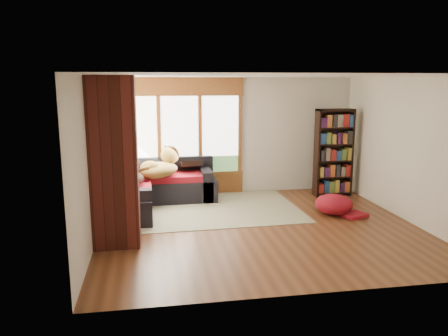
{
  "coord_description": "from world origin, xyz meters",
  "views": [
    {
      "loc": [
        -1.85,
        -7.1,
        2.51
      ],
      "look_at": [
        -0.53,
        0.63,
        0.95
      ],
      "focal_mm": 35.0,
      "sensor_mm": 36.0,
      "label": 1
    }
  ],
  "objects_px": {
    "sectional_sofa": "(147,191)",
    "dog_tan": "(161,167)",
    "dog_brindle": "(131,176)",
    "pouf": "(334,204)",
    "area_rug": "(214,208)",
    "bookshelf": "(334,153)",
    "brick_chimney": "(114,162)"
  },
  "relations": [
    {
      "from": "bookshelf",
      "to": "dog_brindle",
      "type": "bearing_deg",
      "value": -169.85
    },
    {
      "from": "bookshelf",
      "to": "dog_brindle",
      "type": "height_order",
      "value": "bookshelf"
    },
    {
      "from": "area_rug",
      "to": "brick_chimney",
      "type": "bearing_deg",
      "value": -138.13
    },
    {
      "from": "sectional_sofa",
      "to": "pouf",
      "type": "distance_m",
      "value": 3.74
    },
    {
      "from": "pouf",
      "to": "dog_brindle",
      "type": "relative_size",
      "value": 0.83
    },
    {
      "from": "area_rug",
      "to": "dog_brindle",
      "type": "height_order",
      "value": "dog_brindle"
    },
    {
      "from": "brick_chimney",
      "to": "bookshelf",
      "type": "height_order",
      "value": "brick_chimney"
    },
    {
      "from": "dog_brindle",
      "to": "bookshelf",
      "type": "bearing_deg",
      "value": -70.73
    },
    {
      "from": "bookshelf",
      "to": "dog_tan",
      "type": "height_order",
      "value": "bookshelf"
    },
    {
      "from": "pouf",
      "to": "bookshelf",
      "type": "bearing_deg",
      "value": 67.99
    },
    {
      "from": "pouf",
      "to": "dog_brindle",
      "type": "bearing_deg",
      "value": 171.41
    },
    {
      "from": "bookshelf",
      "to": "pouf",
      "type": "height_order",
      "value": "bookshelf"
    },
    {
      "from": "sectional_sofa",
      "to": "dog_brindle",
      "type": "relative_size",
      "value": 2.56
    },
    {
      "from": "bookshelf",
      "to": "area_rug",
      "type": "bearing_deg",
      "value": -167.29
    },
    {
      "from": "dog_tan",
      "to": "dog_brindle",
      "type": "distance_m",
      "value": 0.85
    },
    {
      "from": "sectional_sofa",
      "to": "area_rug",
      "type": "bearing_deg",
      "value": -14.31
    },
    {
      "from": "brick_chimney",
      "to": "dog_tan",
      "type": "height_order",
      "value": "brick_chimney"
    },
    {
      "from": "brick_chimney",
      "to": "sectional_sofa",
      "type": "height_order",
      "value": "brick_chimney"
    },
    {
      "from": "bookshelf",
      "to": "dog_brindle",
      "type": "xyz_separation_m",
      "value": [
        -4.37,
        -0.78,
        -0.21
      ]
    },
    {
      "from": "brick_chimney",
      "to": "area_rug",
      "type": "height_order",
      "value": "brick_chimney"
    },
    {
      "from": "sectional_sofa",
      "to": "pouf",
      "type": "relative_size",
      "value": 3.09
    },
    {
      "from": "brick_chimney",
      "to": "dog_brindle",
      "type": "height_order",
      "value": "brick_chimney"
    },
    {
      "from": "dog_tan",
      "to": "bookshelf",
      "type": "bearing_deg",
      "value": -37.85
    },
    {
      "from": "sectional_sofa",
      "to": "bookshelf",
      "type": "distance_m",
      "value": 4.15
    },
    {
      "from": "area_rug",
      "to": "dog_brindle",
      "type": "bearing_deg",
      "value": -174.32
    },
    {
      "from": "sectional_sofa",
      "to": "dog_tan",
      "type": "distance_m",
      "value": 0.59
    },
    {
      "from": "sectional_sofa",
      "to": "bookshelf",
      "type": "bearing_deg",
      "value": 6.85
    },
    {
      "from": "bookshelf",
      "to": "pouf",
      "type": "xyz_separation_m",
      "value": [
        -0.55,
        -1.36,
        -0.76
      ]
    },
    {
      "from": "dog_tan",
      "to": "dog_brindle",
      "type": "bearing_deg",
      "value": -173.46
    },
    {
      "from": "area_rug",
      "to": "dog_tan",
      "type": "xyz_separation_m",
      "value": [
        -1.03,
        0.46,
        0.8
      ]
    },
    {
      "from": "area_rug",
      "to": "bookshelf",
      "type": "bearing_deg",
      "value": 12.71
    },
    {
      "from": "area_rug",
      "to": "dog_tan",
      "type": "relative_size",
      "value": 3.02
    }
  ]
}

